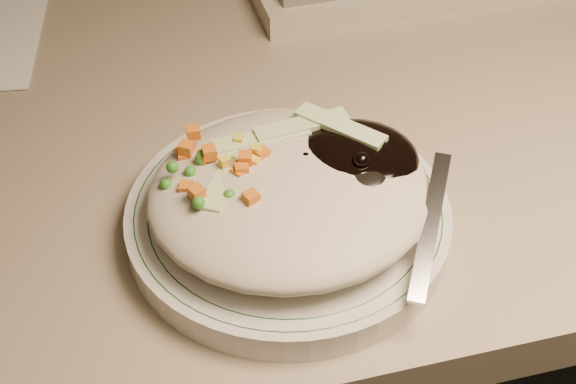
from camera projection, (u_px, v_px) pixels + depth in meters
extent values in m
cube|color=gray|center=(278.00, 71.00, 0.74)|extent=(1.40, 0.70, 0.04)
cylinder|color=silver|center=(288.00, 219.00, 0.56)|extent=(0.23, 0.23, 0.02)
torus|color=#144723|center=(288.00, 209.00, 0.55)|extent=(0.21, 0.21, 0.00)
torus|color=#144723|center=(288.00, 209.00, 0.55)|extent=(0.19, 0.19, 0.00)
ellipsoid|color=#AEA38D|center=(290.00, 192.00, 0.54)|extent=(0.19, 0.18, 0.04)
ellipsoid|color=black|center=(348.00, 162.00, 0.55)|extent=(0.10, 0.09, 0.03)
ellipsoid|color=orange|center=(218.00, 182.00, 0.54)|extent=(0.08, 0.08, 0.02)
sphere|color=black|center=(305.00, 160.00, 0.54)|extent=(0.01, 0.01, 0.01)
sphere|color=black|center=(344.00, 148.00, 0.55)|extent=(0.01, 0.01, 0.01)
sphere|color=black|center=(379.00, 145.00, 0.54)|extent=(0.01, 0.01, 0.01)
sphere|color=black|center=(363.00, 141.00, 0.56)|extent=(0.01, 0.01, 0.01)
sphere|color=black|center=(361.00, 161.00, 0.53)|extent=(0.01, 0.01, 0.01)
sphere|color=black|center=(343.00, 155.00, 0.54)|extent=(0.01, 0.01, 0.01)
sphere|color=black|center=(354.00, 142.00, 0.55)|extent=(0.01, 0.01, 0.01)
cube|color=orange|center=(210.00, 153.00, 0.53)|extent=(0.01, 0.01, 0.01)
cube|color=orange|center=(240.00, 182.00, 0.53)|extent=(0.01, 0.01, 0.01)
cube|color=orange|center=(186.00, 148.00, 0.54)|extent=(0.01, 0.01, 0.01)
cube|color=orange|center=(245.00, 159.00, 0.53)|extent=(0.01, 0.01, 0.01)
cube|color=orange|center=(242.00, 169.00, 0.52)|extent=(0.01, 0.01, 0.01)
cube|color=orange|center=(183.00, 154.00, 0.55)|extent=(0.01, 0.01, 0.01)
cube|color=orange|center=(206.00, 157.00, 0.54)|extent=(0.01, 0.01, 0.01)
cube|color=orange|center=(240.00, 174.00, 0.53)|extent=(0.01, 0.01, 0.01)
cube|color=orange|center=(261.00, 154.00, 0.53)|extent=(0.01, 0.01, 0.01)
cube|color=orange|center=(193.00, 132.00, 0.55)|extent=(0.01, 0.01, 0.01)
cube|color=orange|center=(197.00, 192.00, 0.51)|extent=(0.01, 0.01, 0.01)
cube|color=orange|center=(251.00, 198.00, 0.50)|extent=(0.01, 0.01, 0.01)
cube|color=orange|center=(187.00, 189.00, 0.52)|extent=(0.01, 0.01, 0.01)
cube|color=orange|center=(186.00, 158.00, 0.55)|extent=(0.01, 0.01, 0.01)
sphere|color=#388C28|center=(239.00, 166.00, 0.53)|extent=(0.01, 0.01, 0.01)
sphere|color=#388C28|center=(198.00, 203.00, 0.50)|extent=(0.01, 0.01, 0.01)
sphere|color=#388C28|center=(190.00, 172.00, 0.53)|extent=(0.01, 0.01, 0.01)
sphere|color=#388C28|center=(172.00, 167.00, 0.52)|extent=(0.01, 0.01, 0.01)
sphere|color=#388C28|center=(233.00, 162.00, 0.54)|extent=(0.01, 0.01, 0.01)
sphere|color=#388C28|center=(253.00, 196.00, 0.52)|extent=(0.01, 0.01, 0.01)
sphere|color=#388C28|center=(218.00, 177.00, 0.53)|extent=(0.01, 0.01, 0.01)
sphere|color=#388C28|center=(213.00, 199.00, 0.52)|extent=(0.01, 0.01, 0.01)
sphere|color=#388C28|center=(166.00, 185.00, 0.53)|extent=(0.01, 0.01, 0.01)
sphere|color=#388C28|center=(204.00, 155.00, 0.53)|extent=(0.01, 0.01, 0.01)
sphere|color=#388C28|center=(201.00, 158.00, 0.53)|extent=(0.01, 0.01, 0.01)
sphere|color=#388C28|center=(195.00, 189.00, 0.52)|extent=(0.01, 0.01, 0.01)
sphere|color=#388C28|center=(229.00, 196.00, 0.51)|extent=(0.01, 0.01, 0.01)
sphere|color=#388C28|center=(261.00, 143.00, 0.55)|extent=(0.01, 0.01, 0.01)
cube|color=yellow|center=(231.00, 162.00, 0.54)|extent=(0.01, 0.01, 0.01)
cube|color=yellow|center=(255.00, 162.00, 0.53)|extent=(0.01, 0.01, 0.01)
cube|color=yellow|center=(214.00, 162.00, 0.54)|extent=(0.01, 0.01, 0.01)
cube|color=yellow|center=(225.00, 162.00, 0.53)|extent=(0.01, 0.01, 0.01)
cube|color=yellow|center=(219.00, 179.00, 0.53)|extent=(0.01, 0.01, 0.01)
cube|color=yellow|center=(256.00, 150.00, 0.53)|extent=(0.01, 0.01, 0.01)
cube|color=yellow|center=(240.00, 140.00, 0.55)|extent=(0.01, 0.01, 0.01)
cube|color=yellow|center=(233.00, 178.00, 0.53)|extent=(0.01, 0.01, 0.01)
cube|color=#B2D18C|center=(261.00, 138.00, 0.55)|extent=(0.07, 0.02, 0.00)
cube|color=#B2D18C|center=(302.00, 125.00, 0.56)|extent=(0.07, 0.02, 0.00)
cube|color=#B2D18C|center=(227.00, 176.00, 0.52)|extent=(0.05, 0.07, 0.00)
cube|color=#B2D18C|center=(340.00, 126.00, 0.55)|extent=(0.06, 0.06, 0.00)
ellipsoid|color=silver|center=(363.00, 173.00, 0.53)|extent=(0.05, 0.06, 0.01)
cube|color=silver|center=(430.00, 224.00, 0.51)|extent=(0.06, 0.10, 0.03)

